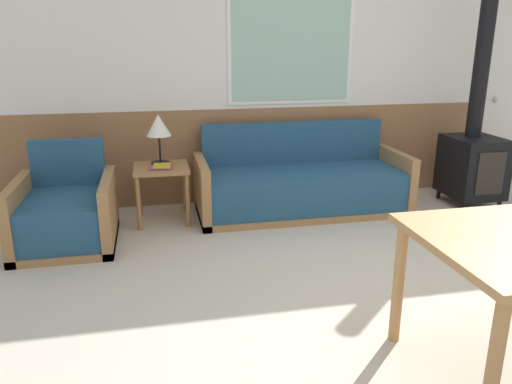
# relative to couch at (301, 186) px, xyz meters

# --- Properties ---
(ground_plane) EXTENTS (16.00, 16.00, 0.00)m
(ground_plane) POSITION_rel_couch_xyz_m (0.25, -2.14, -0.25)
(ground_plane) COLOR beige
(wall_back) EXTENTS (7.20, 0.09, 2.70)m
(wall_back) POSITION_rel_couch_xyz_m (0.24, 0.49, 1.11)
(wall_back) COLOR #8E603D
(wall_back) RESTS_ON ground_plane
(couch) EXTENTS (1.99, 0.79, 0.82)m
(couch) POSITION_rel_couch_xyz_m (0.00, 0.00, 0.00)
(couch) COLOR #9E7042
(couch) RESTS_ON ground_plane
(armchair) EXTENTS (0.76, 0.87, 0.79)m
(armchair) POSITION_rel_couch_xyz_m (-2.09, -0.37, -0.01)
(armchair) COLOR #9E7042
(armchair) RESTS_ON ground_plane
(side_table) EXTENTS (0.48, 0.48, 0.51)m
(side_table) POSITION_rel_couch_xyz_m (-1.31, -0.00, 0.17)
(side_table) COLOR #9E7042
(side_table) RESTS_ON ground_plane
(table_lamp) EXTENTS (0.22, 0.22, 0.45)m
(table_lamp) POSITION_rel_couch_xyz_m (-1.31, 0.08, 0.59)
(table_lamp) COLOR black
(table_lamp) RESTS_ON side_table
(book_stack) EXTENTS (0.21, 0.16, 0.04)m
(book_stack) POSITION_rel_couch_xyz_m (-1.31, -0.08, 0.28)
(book_stack) COLOR #994C84
(book_stack) RESTS_ON side_table
(wood_stove) EXTENTS (0.48, 0.57, 2.36)m
(wood_stove) POSITION_rel_couch_xyz_m (1.72, -0.14, 0.35)
(wood_stove) COLOR black
(wood_stove) RESTS_ON ground_plane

